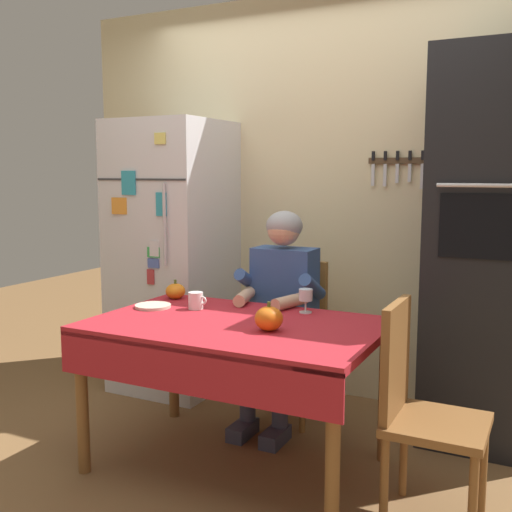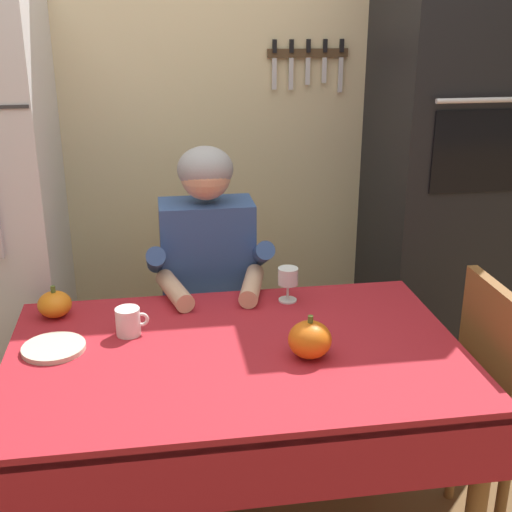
# 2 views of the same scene
# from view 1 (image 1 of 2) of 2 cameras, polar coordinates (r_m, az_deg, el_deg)

# --- Properties ---
(ground_plane) EXTENTS (10.00, 10.00, 0.00)m
(ground_plane) POSITION_cam_1_polar(r_m,az_deg,el_deg) (3.16, -2.74, -19.73)
(ground_plane) COLOR brown
(ground_plane) RESTS_ON ground
(back_wall_assembly) EXTENTS (3.70, 0.13, 2.60)m
(back_wall_assembly) POSITION_cam_1_polar(r_m,az_deg,el_deg) (4.02, 7.29, 5.45)
(back_wall_assembly) COLOR beige
(back_wall_assembly) RESTS_ON ground
(refrigerator) EXTENTS (0.68, 0.71, 1.80)m
(refrigerator) POSITION_cam_1_polar(r_m,az_deg,el_deg) (4.16, -7.76, -0.02)
(refrigerator) COLOR silver
(refrigerator) RESTS_ON ground
(wall_oven) EXTENTS (0.60, 0.64, 2.10)m
(wall_oven) POSITION_cam_1_polar(r_m,az_deg,el_deg) (3.48, 20.96, 0.52)
(wall_oven) COLOR black
(wall_oven) RESTS_ON ground
(dining_table) EXTENTS (1.40, 0.90, 0.74)m
(dining_table) POSITION_cam_1_polar(r_m,az_deg,el_deg) (2.98, -2.09, -7.85)
(dining_table) COLOR brown
(dining_table) RESTS_ON ground
(chair_behind_person) EXTENTS (0.40, 0.40, 0.93)m
(chair_behind_person) POSITION_cam_1_polar(r_m,az_deg,el_deg) (3.72, 3.43, -7.00)
(chair_behind_person) COLOR #9E6B33
(chair_behind_person) RESTS_ON ground
(seated_person) EXTENTS (0.47, 0.55, 1.25)m
(seated_person) POSITION_cam_1_polar(r_m,az_deg,el_deg) (3.50, 2.24, -4.13)
(seated_person) COLOR #38384C
(seated_person) RESTS_ON ground
(chair_right_side) EXTENTS (0.40, 0.40, 0.93)m
(chair_right_side) POSITION_cam_1_polar(r_m,az_deg,el_deg) (2.68, 14.97, -13.17)
(chair_right_side) COLOR brown
(chair_right_side) RESTS_ON ground
(coffee_mug) EXTENTS (0.11, 0.08, 0.09)m
(coffee_mug) POSITION_cam_1_polar(r_m,az_deg,el_deg) (3.26, -5.64, -4.18)
(coffee_mug) COLOR white
(coffee_mug) RESTS_ON dining_table
(wine_glass) EXTENTS (0.07, 0.07, 0.13)m
(wine_glass) POSITION_cam_1_polar(r_m,az_deg,el_deg) (3.16, 4.67, -3.78)
(wine_glass) COLOR white
(wine_glass) RESTS_ON dining_table
(pumpkin_large) EXTENTS (0.11, 0.11, 0.11)m
(pumpkin_large) POSITION_cam_1_polar(r_m,az_deg,el_deg) (3.54, -7.55, -3.28)
(pumpkin_large) COLOR orange
(pumpkin_large) RESTS_ON dining_table
(pumpkin_medium) EXTENTS (0.13, 0.13, 0.14)m
(pumpkin_medium) POSITION_cam_1_polar(r_m,az_deg,el_deg) (2.80, 1.21, -5.87)
(pumpkin_medium) COLOR orange
(pumpkin_medium) RESTS_ON dining_table
(serving_tray) EXTENTS (0.19, 0.19, 0.02)m
(serving_tray) POSITION_cam_1_polar(r_m,az_deg,el_deg) (3.33, -9.63, -4.64)
(serving_tray) COLOR beige
(serving_tray) RESTS_ON dining_table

